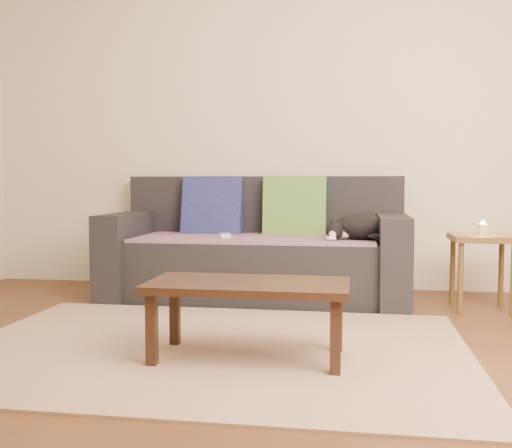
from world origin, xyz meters
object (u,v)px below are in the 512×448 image
Objects in this scene: cat at (358,227)px; sofa at (257,254)px; wii_remote_a at (223,236)px; coffee_table at (248,292)px; side_table at (482,248)px; wii_remote_b at (228,236)px.

sofa is at bearing 176.39° from cat.
sofa is 4.92× the size of cat.
coffee_table is at bearing 178.33° from wii_remote_a.
side_table is at bearing 7.41° from cat.
wii_remote_a is (-0.92, -0.05, -0.07)m from cat.
wii_remote_a is 1.00× the size of wii_remote_b.
cat is 0.89m from wii_remote_b.
side_table is (1.71, 0.00, -0.05)m from wii_remote_a.
coffee_table is (0.38, -1.34, -0.13)m from wii_remote_b.
coffee_table is at bearing -134.28° from side_table.
wii_remote_a is at bearing -165.77° from cat.
wii_remote_a is 0.31× the size of side_table.
wii_remote_a is 0.16× the size of coffee_table.
wii_remote_b is at bearing -128.15° from sofa.
wii_remote_b reaches higher than coffee_table.
wii_remote_b is 0.16× the size of coffee_table.
sofa reaches higher than wii_remote_b.
coffee_table is at bearing -82.41° from sofa.
side_table is 1.86m from coffee_table.
side_table is at bearing -107.45° from wii_remote_b.
wii_remote_a is at bearing -130.67° from sofa.
sofa is at bearing -55.07° from wii_remote_b.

